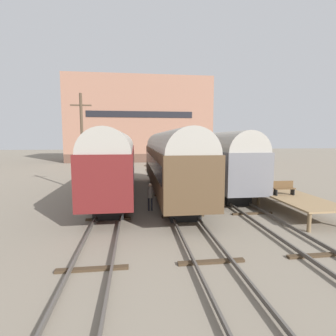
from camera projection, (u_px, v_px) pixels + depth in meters
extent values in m
plane|color=slate|center=(175.00, 205.00, 18.91)|extent=(200.00, 200.00, 0.00)
cube|color=#4C4742|center=(102.00, 204.00, 18.24)|extent=(0.08, 60.00, 0.16)
cube|color=#4C4742|center=(123.00, 204.00, 18.42)|extent=(0.08, 60.00, 0.16)
cube|color=#3D2D1E|center=(92.00, 269.00, 9.47)|extent=(2.60, 0.24, 0.10)
cube|color=#3D2D1E|center=(109.00, 219.00, 15.38)|extent=(2.60, 0.24, 0.10)
cube|color=#3D2D1E|center=(116.00, 197.00, 21.30)|extent=(2.60, 0.24, 0.10)
cube|color=#3D2D1E|center=(120.00, 184.00, 27.21)|extent=(2.60, 0.24, 0.10)
cube|color=#3D2D1E|center=(122.00, 176.00, 33.13)|extent=(2.60, 0.24, 0.10)
cube|color=#3D2D1E|center=(124.00, 170.00, 39.04)|extent=(2.60, 0.24, 0.10)
cube|color=#3D2D1E|center=(126.00, 166.00, 44.96)|extent=(2.60, 0.24, 0.10)
cube|color=#4C4742|center=(165.00, 202.00, 18.80)|extent=(0.08, 60.00, 0.16)
cube|color=#4C4742|center=(185.00, 202.00, 18.98)|extent=(0.08, 60.00, 0.16)
cube|color=#3D2D1E|center=(211.00, 262.00, 10.03)|extent=(2.60, 0.24, 0.10)
cube|color=#3D2D1E|center=(183.00, 216.00, 15.94)|extent=(2.60, 0.24, 0.10)
cube|color=#3D2D1E|center=(170.00, 195.00, 21.86)|extent=(2.60, 0.24, 0.10)
cube|color=#3D2D1E|center=(162.00, 183.00, 27.77)|extent=(2.60, 0.24, 0.10)
cube|color=#3D2D1E|center=(157.00, 175.00, 33.69)|extent=(2.60, 0.24, 0.10)
cube|color=#3D2D1E|center=(154.00, 170.00, 39.60)|extent=(2.60, 0.24, 0.10)
cube|color=#3D2D1E|center=(151.00, 166.00, 45.52)|extent=(2.60, 0.24, 0.10)
cube|color=#4C4742|center=(225.00, 201.00, 19.35)|extent=(0.08, 60.00, 0.16)
cube|color=#4C4742|center=(244.00, 200.00, 19.53)|extent=(0.08, 60.00, 0.16)
cube|color=#3D2D1E|center=(318.00, 255.00, 10.59)|extent=(2.60, 0.24, 0.10)
cube|color=#3D2D1E|center=(252.00, 213.00, 16.50)|extent=(2.60, 0.24, 0.10)
cube|color=#3D2D1E|center=(221.00, 194.00, 22.42)|extent=(2.60, 0.24, 0.10)
cube|color=#3D2D1E|center=(203.00, 182.00, 28.33)|extent=(2.60, 0.24, 0.10)
cube|color=#3D2D1E|center=(191.00, 175.00, 34.24)|extent=(2.60, 0.24, 0.10)
cube|color=#3D2D1E|center=(183.00, 169.00, 40.16)|extent=(2.60, 0.24, 0.10)
cube|color=#3D2D1E|center=(177.00, 165.00, 46.07)|extent=(2.60, 0.24, 0.10)
cube|color=black|center=(199.00, 176.00, 30.05)|extent=(1.80, 2.40, 1.00)
cube|color=black|center=(234.00, 196.00, 19.58)|extent=(1.80, 2.40, 1.00)
cube|color=slate|center=(213.00, 163.00, 24.60)|extent=(3.03, 16.33, 2.85)
cube|color=black|center=(213.00, 160.00, 24.56)|extent=(3.07, 15.02, 1.03)
cylinder|color=gray|center=(213.00, 148.00, 24.44)|extent=(2.88, 16.00, 2.88)
cube|color=black|center=(120.00, 178.00, 28.11)|extent=(1.80, 2.40, 1.00)
cube|color=black|center=(110.00, 207.00, 16.35)|extent=(1.80, 2.40, 1.00)
cube|color=#5B1919|center=(116.00, 166.00, 22.00)|extent=(2.99, 18.35, 2.96)
cube|color=black|center=(116.00, 161.00, 21.97)|extent=(3.03, 16.88, 1.07)
cylinder|color=gray|center=(116.00, 148.00, 21.84)|extent=(2.84, 17.98, 2.84)
cube|color=black|center=(162.00, 179.00, 27.67)|extent=(1.80, 2.40, 1.00)
cube|color=black|center=(182.00, 208.00, 16.04)|extent=(1.80, 2.40, 1.00)
cube|color=#4C3823|center=(170.00, 166.00, 21.63)|extent=(3.04, 18.16, 2.94)
cube|color=black|center=(170.00, 162.00, 21.59)|extent=(3.08, 16.71, 1.06)
cylinder|color=gray|center=(170.00, 148.00, 21.47)|extent=(2.89, 17.80, 2.89)
cube|color=#8C704C|center=(275.00, 190.00, 18.88)|extent=(2.84, 11.36, 0.10)
cylinder|color=brown|center=(309.00, 223.00, 13.32)|extent=(0.20, 0.20, 0.98)
cylinder|color=brown|center=(231.00, 185.00, 24.23)|extent=(0.20, 0.20, 0.98)
cylinder|color=brown|center=(257.00, 184.00, 24.55)|extent=(0.20, 0.20, 0.98)
cylinder|color=brown|center=(258.00, 198.00, 18.78)|extent=(0.20, 0.20, 0.98)
cylinder|color=brown|center=(291.00, 197.00, 19.09)|extent=(0.20, 0.20, 0.98)
cube|color=brown|center=(284.00, 189.00, 17.06)|extent=(1.40, 0.40, 0.06)
cube|color=brown|center=(283.00, 184.00, 17.20)|extent=(1.40, 0.06, 0.45)
cube|color=black|center=(276.00, 192.00, 17.01)|extent=(0.06, 0.40, 0.40)
cube|color=black|center=(293.00, 192.00, 17.16)|extent=(0.06, 0.40, 0.40)
cylinder|color=#282833|center=(149.00, 204.00, 17.25)|extent=(0.12, 0.12, 0.87)
cylinder|color=#282833|center=(152.00, 204.00, 17.27)|extent=(0.12, 0.12, 0.87)
cylinder|color=gray|center=(150.00, 192.00, 17.17)|extent=(0.32, 0.32, 0.73)
sphere|color=tan|center=(150.00, 185.00, 17.12)|extent=(0.24, 0.24, 0.24)
cylinder|color=#473828|center=(82.00, 143.00, 23.11)|extent=(0.24, 0.24, 8.67)
cube|color=#473828|center=(81.00, 105.00, 22.74)|extent=(1.80, 0.12, 0.12)
cube|color=brown|center=(140.00, 156.00, 58.83)|extent=(29.56, 13.50, 1.72)
cube|color=#936651|center=(140.00, 117.00, 57.87)|extent=(29.56, 13.50, 15.50)
cube|color=black|center=(140.00, 114.00, 51.17)|extent=(20.69, 0.10, 1.20)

